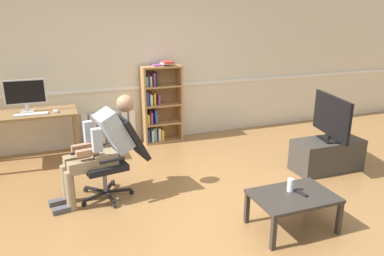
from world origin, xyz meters
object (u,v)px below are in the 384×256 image
Objects in this scene: bookshelf at (159,105)px; tv_stand at (327,155)px; keyboard at (31,114)px; person_seated at (101,146)px; radiator at (109,129)px; computer_desk at (32,120)px; computer_mouse at (55,111)px; tv_screen at (331,117)px; drinking_glass at (291,185)px; imac_monitor at (25,93)px; spare_remote at (301,193)px; office_chair at (116,153)px; coffee_table at (293,199)px.

tv_stand is (1.83, -1.97, -0.41)m from bookshelf.
keyboard reaches higher than tv_stand.
person_seated reaches higher than tv_stand.
radiator is (1.10, 0.53, -0.49)m from keyboard.
person_seated reaches higher than computer_desk.
computer_desk is 0.37m from computer_mouse.
bookshelf reaches higher than tv_screen.
drinking_glass is (1.70, -1.25, -0.21)m from person_seated.
imac_monitor is 3.88m from spare_remote.
radiator is (-0.83, 0.10, -0.35)m from bookshelf.
office_chair is 2.04m from coffee_table.
keyboard is at bearing -84.76° from computer_desk.
spare_remote is at bearing -47.41° from computer_desk.
spare_remote is (2.21, -2.63, -0.39)m from computer_mouse.
bookshelf is 8.99× the size of spare_remote.
tv_screen reaches higher than drinking_glass.
imac_monitor is at bearing 155.26° from tv_stand.
imac_monitor reaches higher than office_chair.
radiator is 3.45m from spare_remote.
bookshelf is 2.69m from tv_screen.
keyboard is 4.32× the size of computer_mouse.
drinking_glass is (2.51, -2.74, -0.58)m from imac_monitor.
computer_mouse is at bearing -165.68° from bookshelf.
person_seated is at bearing 97.08° from tv_screen.
drinking_glass is at bearing -47.19° from computer_desk.
imac_monitor is 0.34m from keyboard.
tv_screen is at bearing 75.01° from person_seated.
imac_monitor is (-0.04, 0.08, 0.38)m from computer_desk.
keyboard reaches higher than computer_desk.
spare_remote is at bearing -50.05° from computer_mouse.
imac_monitor is 4.20m from tv_screen.
spare_remote is (-1.24, -1.07, -0.37)m from tv_screen.
tv_screen reaches higher than office_chair.
tv_stand is (3.77, -1.68, -0.42)m from computer_desk.
bookshelf is 1.67× the size of coffee_table.
keyboard is 1.31m from radiator.
computer_desk is at bearing 78.13° from tv_screen.
bookshelf reaches higher than computer_desk.
computer_mouse reaches higher than drinking_glass.
imac_monitor is 0.49m from computer_mouse.
tv_stand is 0.54m from tv_screen.
person_seated is (0.44, -1.29, -0.13)m from computer_mouse.
bookshelf is at bearing 12.64° from keyboard.
tv_stand is 1.08× the size of tv_screen.
computer_desk is at bearing -155.52° from office_chair.
computer_mouse is (0.37, -0.20, -0.25)m from imac_monitor.
keyboard is at bearing -167.36° from bookshelf.
office_chair is (0.95, -1.38, -0.12)m from computer_desk.
person_seated is 1.36× the size of tv_screen.
computer_desk reaches higher than tv_stand.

